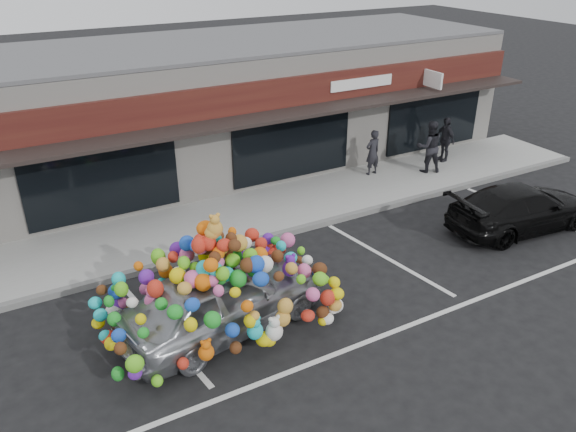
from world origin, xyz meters
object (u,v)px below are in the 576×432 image
black_sedan (521,208)px  pedestrian_b (429,147)px  pedestrian_c (445,139)px  toy_car (221,291)px  pedestrian_a (373,152)px

black_sedan → pedestrian_b: 4.31m
pedestrian_b → black_sedan: bearing=106.1°
pedestrian_b → pedestrian_c: bearing=-134.7°
black_sedan → pedestrian_b: size_ratio=2.47×
toy_car → pedestrian_c: size_ratio=3.17×
pedestrian_c → pedestrian_b: bearing=-61.2°
black_sedan → pedestrian_c: pedestrian_c is taller
toy_car → black_sedan: (9.10, 0.13, -0.30)m
toy_car → pedestrian_a: size_ratio=3.24×
black_sedan → pedestrian_c: (1.63, 4.82, 0.30)m
toy_car → pedestrian_c: toy_car is taller
pedestrian_b → pedestrian_a: bearing=-0.2°
pedestrian_a → toy_car: bearing=28.9°
pedestrian_a → pedestrian_c: size_ratio=0.98×
pedestrian_b → pedestrian_c: 1.34m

